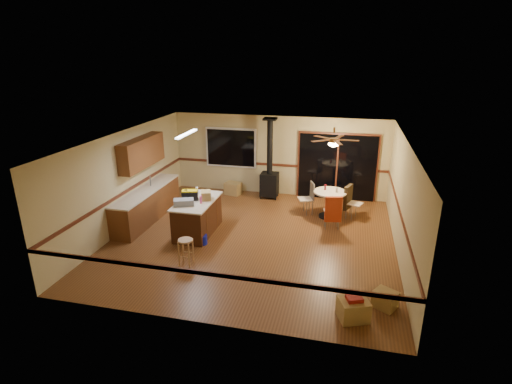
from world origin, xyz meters
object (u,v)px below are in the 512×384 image
(chair_right, at_px, (349,198))
(toolbox_grey, at_px, (184,202))
(kitchen_island, at_px, (198,216))
(bar_stool, at_px, (186,252))
(toolbox_black, at_px, (190,196))
(wood_stove, at_px, (269,176))
(blue_bucket, at_px, (202,239))
(dining_table, at_px, (330,199))
(chair_left, at_px, (309,194))
(box_under_window, at_px, (233,188))
(box_corner_a, at_px, (353,309))
(box_corner_b, at_px, (385,299))
(chair_near, at_px, (333,209))

(chair_right, bearing_deg, toolbox_grey, -149.71)
(kitchen_island, bearing_deg, bar_stool, -78.19)
(kitchen_island, bearing_deg, toolbox_black, 174.06)
(kitchen_island, distance_m, wood_stove, 3.33)
(toolbox_grey, height_order, blue_bucket, toolbox_grey)
(kitchen_island, height_order, blue_bucket, kitchen_island)
(wood_stove, distance_m, dining_table, 2.34)
(blue_bucket, height_order, chair_left, chair_left)
(box_under_window, relative_size, box_corner_a, 0.99)
(box_corner_b, bearing_deg, wood_stove, 121.60)
(box_under_window, bearing_deg, kitchen_island, -91.05)
(toolbox_black, relative_size, blue_bucket, 1.46)
(box_corner_a, xyz_separation_m, box_corner_b, (0.58, 0.49, -0.03))
(bar_stool, height_order, dining_table, dining_table)
(toolbox_grey, bearing_deg, dining_table, 32.62)
(toolbox_grey, relative_size, box_corner_a, 0.97)
(chair_left, relative_size, chair_right, 0.75)
(chair_near, relative_size, box_under_window, 1.40)
(toolbox_black, xyz_separation_m, chair_left, (2.88, 1.97, -0.42))
(toolbox_grey, bearing_deg, bar_stool, -66.71)
(chair_left, xyz_separation_m, chair_right, (1.13, -0.02, 0.01))
(toolbox_grey, relative_size, dining_table, 0.53)
(toolbox_grey, distance_m, box_under_window, 3.56)
(box_under_window, bearing_deg, toolbox_black, -94.51)
(chair_right, height_order, box_corner_b, chair_right)
(box_corner_a, bearing_deg, dining_table, 98.64)
(toolbox_black, distance_m, box_under_window, 3.19)
(kitchen_island, relative_size, chair_near, 2.40)
(dining_table, bearing_deg, toolbox_grey, -147.38)
(kitchen_island, height_order, chair_right, chair_right)
(chair_near, bearing_deg, box_corner_a, -81.41)
(chair_near, bearing_deg, kitchen_island, -164.13)
(chair_near, distance_m, box_under_window, 4.00)
(box_corner_a, distance_m, box_corner_b, 0.76)
(dining_table, distance_m, box_corner_a, 4.69)
(kitchen_island, height_order, dining_table, kitchen_island)
(wood_stove, height_order, bar_stool, wood_stove)
(kitchen_island, distance_m, dining_table, 3.79)
(toolbox_grey, height_order, box_corner_a, toolbox_grey)
(box_under_window, bearing_deg, box_corner_a, -56.06)
(box_corner_b, bearing_deg, bar_stool, 170.96)
(blue_bucket, bearing_deg, toolbox_black, 129.02)
(box_corner_b, bearing_deg, chair_near, 109.36)
(chair_near, height_order, box_corner_a, chair_near)
(toolbox_black, xyz_separation_m, blue_bucket, (0.51, -0.63, -0.90))
(wood_stove, height_order, blue_bucket, wood_stove)
(kitchen_island, bearing_deg, toolbox_grey, -117.02)
(dining_table, xyz_separation_m, chair_left, (-0.60, 0.14, 0.06))
(bar_stool, bearing_deg, toolbox_grey, 113.29)
(wood_stove, height_order, chair_near, wood_stove)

